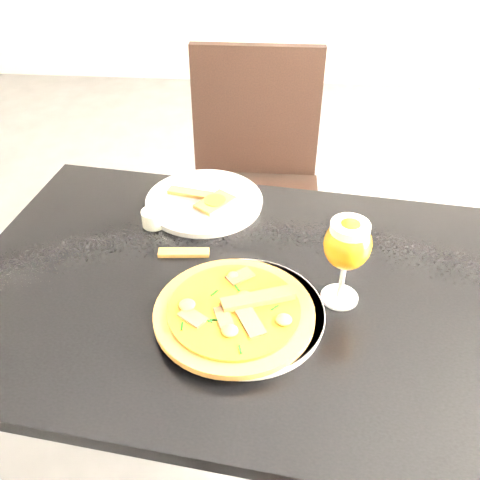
# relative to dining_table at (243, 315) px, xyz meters

# --- Properties ---
(ground) EXTENTS (6.00, 6.00, 0.00)m
(ground) POSITION_rel_dining_table_xyz_m (0.24, 0.09, -0.66)
(ground) COLOR #545457
(ground) RESTS_ON ground
(dining_table) EXTENTS (1.29, 0.94, 0.75)m
(dining_table) POSITION_rel_dining_table_xyz_m (0.00, 0.00, 0.00)
(dining_table) COLOR black
(dining_table) RESTS_ON ground
(chair_far) EXTENTS (0.45, 0.45, 0.98)m
(chair_far) POSITION_rel_dining_table_xyz_m (-0.02, 0.72, -0.12)
(chair_far) COLOR black
(chair_far) RESTS_ON ground
(plate_main) EXTENTS (0.33, 0.33, 0.02)m
(plate_main) POSITION_rel_dining_table_xyz_m (0.01, -0.09, 0.10)
(plate_main) COLOR silver
(plate_main) RESTS_ON dining_table
(pizza) EXTENTS (0.31, 0.31, 0.03)m
(pizza) POSITION_rel_dining_table_xyz_m (-0.01, -0.11, 0.12)
(pizza) COLOR #A26127
(pizza) RESTS_ON plate_main
(plate_second) EXTENTS (0.31, 0.31, 0.02)m
(plate_second) POSITION_rel_dining_table_xyz_m (-0.12, 0.30, 0.10)
(plate_second) COLOR silver
(plate_second) RESTS_ON dining_table
(crust_scraps) EXTENTS (0.18, 0.12, 0.01)m
(crust_scraps) POSITION_rel_dining_table_xyz_m (-0.11, 0.29, 0.11)
(crust_scraps) COLOR #A26127
(crust_scraps) RESTS_ON plate_second
(loose_crust) EXTENTS (0.12, 0.04, 0.01)m
(loose_crust) POSITION_rel_dining_table_xyz_m (-0.14, 0.09, 0.09)
(loose_crust) COLOR #A26127
(loose_crust) RESTS_ON dining_table
(sauce_cup) EXTENTS (0.06, 0.06, 0.04)m
(sauce_cup) POSITION_rel_dining_table_xyz_m (-0.23, 0.20, 0.11)
(sauce_cup) COLOR silver
(sauce_cup) RESTS_ON dining_table
(beer_glass) EXTENTS (0.09, 0.09, 0.19)m
(beer_glass) POSITION_rel_dining_table_xyz_m (0.20, -0.03, 0.23)
(beer_glass) COLOR #B8BEC2
(beer_glass) RESTS_ON dining_table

